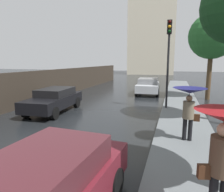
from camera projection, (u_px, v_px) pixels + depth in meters
car_black_mid_road at (54, 99)px, 11.65m from camera, size 2.01×4.34×1.32m
car_silver_behind_camera at (148, 86)px, 17.87m from camera, size 2.07×4.08×1.37m
pedestrian_with_umbrella_near at (223, 138)px, 3.32m from camera, size 0.96×0.96×1.95m
pedestrian_with_umbrella_far at (189, 99)px, 6.95m from camera, size 1.10×1.10×1.82m
traffic_light at (169, 49)px, 11.57m from camera, size 0.26×0.39×4.92m
street_tree_far at (212, 36)px, 14.82m from camera, size 3.27×3.27×6.24m
distant_tower at (151, 22)px, 43.73m from camera, size 10.13×7.32×21.75m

